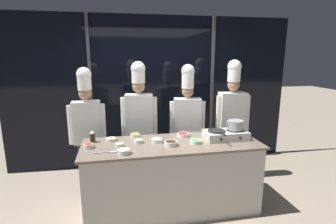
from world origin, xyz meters
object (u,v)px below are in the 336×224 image
object	(u,v)px
stock_pot	(235,125)
prep_bowl_ginger	(119,145)
prep_bowl_scallions	(196,141)
chef_sous	(139,114)
portable_stove	(226,135)
squeeze_bottle_soy	(92,137)
prep_bowl_carrots	(135,135)
chef_line	(187,116)
serving_spoon_slotted	(110,152)
chef_head	(87,121)
chef_pastry	(232,111)
prep_bowl_bean_sprouts	(124,151)
prep_bowl_chili_flakes	(89,146)
prep_bowl_bell_pepper	(183,134)
prep_bowl_soy_glaze	(171,143)
frying_pan	(217,130)
prep_bowl_noodles	(138,141)
prep_bowl_chicken	(157,140)
prep_bowl_rice	(111,139)

from	to	relation	value
stock_pot	prep_bowl_ginger	bearing A→B (deg)	-178.15
prep_bowl_scallions	chef_sous	world-z (taller)	chef_sous
portable_stove	squeeze_bottle_soy	bearing A→B (deg)	173.30
prep_bowl_carrots	chef_line	world-z (taller)	chef_line
serving_spoon_slotted	chef_head	xyz separation A→B (m)	(-0.34, 0.91, 0.16)
prep_bowl_carrots	chef_pastry	xyz separation A→B (m)	(1.59, 0.40, 0.18)
prep_bowl_bean_sprouts	prep_bowl_chili_flakes	size ratio (longest dim) A/B	1.18
prep_bowl_bell_pepper	prep_bowl_soy_glaze	xyz separation A→B (m)	(-0.25, -0.34, 0.01)
portable_stove	prep_bowl_scallions	xyz separation A→B (m)	(-0.44, -0.09, -0.03)
frying_pan	prep_bowl_ginger	distance (m)	1.27
chef_sous	chef_head	bearing A→B (deg)	14.20
prep_bowl_carrots	serving_spoon_slotted	xyz separation A→B (m)	(-0.32, -0.50, -0.02)
prep_bowl_chili_flakes	chef_pastry	bearing A→B (deg)	18.02
chef_pastry	prep_bowl_carrots	bearing A→B (deg)	16.30
prep_bowl_carrots	prep_bowl_chili_flakes	xyz separation A→B (m)	(-0.58, -0.30, -0.00)
prep_bowl_noodles	prep_bowl_carrots	bearing A→B (deg)	96.19
prep_bowl_bell_pepper	prep_bowl_ginger	bearing A→B (deg)	-162.83
portable_stove	prep_bowl_carrots	bearing A→B (deg)	166.38
stock_pot	prep_bowl_bell_pepper	bearing A→B (deg)	161.42
prep_bowl_ginger	stock_pot	bearing A→B (deg)	1.85
prep_bowl_bean_sprouts	prep_bowl_scallions	xyz separation A→B (m)	(0.91, 0.20, -0.01)
squeeze_bottle_soy	prep_bowl_soy_glaze	world-z (taller)	squeeze_bottle_soy
prep_bowl_scallions	chef_pastry	xyz separation A→B (m)	(0.85, 0.78, 0.18)
prep_bowl_chicken	chef_pastry	size ratio (longest dim) A/B	0.07
prep_bowl_noodles	chef_head	xyz separation A→B (m)	(-0.68, 0.64, 0.13)
stock_pot	prep_bowl_rice	xyz separation A→B (m)	(-1.63, 0.21, -0.16)
prep_bowl_soy_glaze	serving_spoon_slotted	xyz separation A→B (m)	(-0.73, -0.10, -0.02)
serving_spoon_slotted	prep_bowl_chili_flakes	bearing A→B (deg)	141.62
prep_bowl_chili_flakes	chef_sous	bearing A→B (deg)	49.56
prep_bowl_carrots	prep_bowl_chili_flakes	size ratio (longest dim) A/B	1.05
portable_stove	chef_line	world-z (taller)	chef_line
frying_pan	squeeze_bottle_soy	xyz separation A→B (m)	(-1.60, 0.21, -0.06)
frying_pan	prep_bowl_chicken	size ratio (longest dim) A/B	2.89
serving_spoon_slotted	chef_sous	world-z (taller)	chef_sous
prep_bowl_carrots	prep_bowl_soy_glaze	distance (m)	0.58
chef_head	prep_bowl_bean_sprouts	bearing A→B (deg)	112.92
prep_bowl_bell_pepper	prep_bowl_rice	xyz separation A→B (m)	(-0.97, -0.01, -0.00)
prep_bowl_bean_sprouts	frying_pan	bearing A→B (deg)	13.03
prep_bowl_scallions	prep_bowl_bell_pepper	bearing A→B (deg)	104.92
prep_bowl_noodles	chef_sous	bearing A→B (deg)	83.78
stock_pot	prep_bowl_carrots	size ratio (longest dim) A/B	1.88
prep_bowl_bean_sprouts	chef_sous	world-z (taller)	chef_sous
prep_bowl_rice	chef_pastry	xyz separation A→B (m)	(1.90, 0.48, 0.19)
prep_bowl_scallions	serving_spoon_slotted	size ratio (longest dim) A/B	0.55
serving_spoon_slotted	squeeze_bottle_soy	bearing A→B (deg)	118.37
prep_bowl_bean_sprouts	prep_bowl_chicken	xyz separation A→B (m)	(0.43, 0.33, -0.00)
prep_bowl_bean_sprouts	chef_head	world-z (taller)	chef_head
portable_stove	chef_sous	distance (m)	1.34
chef_line	chef_pastry	size ratio (longest dim) A/B	0.97
prep_bowl_noodles	prep_bowl_rice	xyz separation A→B (m)	(-0.34, 0.15, -0.00)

